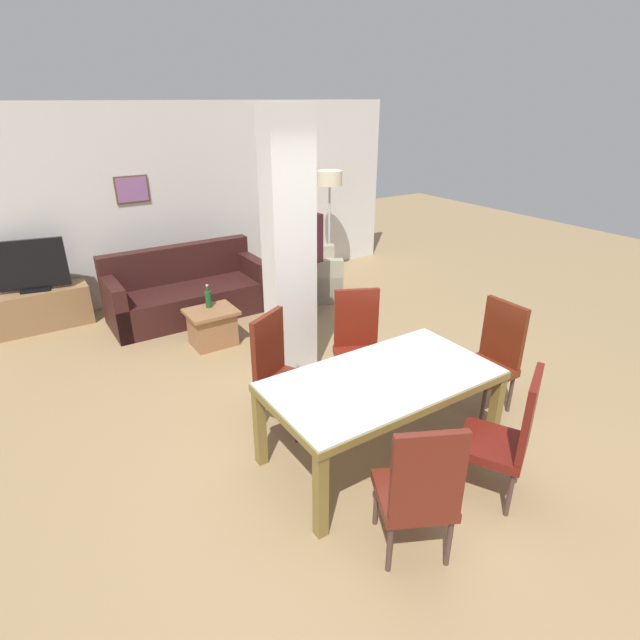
% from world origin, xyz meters
% --- Properties ---
extents(ground_plane, '(18.00, 18.00, 0.00)m').
position_xyz_m(ground_plane, '(0.00, 0.00, 0.00)').
color(ground_plane, '#9A7D53').
extents(back_wall, '(7.20, 0.09, 2.70)m').
position_xyz_m(back_wall, '(-0.00, 4.59, 1.35)').
color(back_wall, silver).
rests_on(back_wall, ground_plane).
extents(divider_pillar, '(0.47, 0.29, 2.70)m').
position_xyz_m(divider_pillar, '(0.11, 1.63, 1.35)').
color(divider_pillar, silver).
rests_on(divider_pillar, ground_plane).
extents(dining_table, '(1.84, 0.98, 0.74)m').
position_xyz_m(dining_table, '(0.00, 0.00, 0.60)').
color(dining_table, olive).
rests_on(dining_table, ground_plane).
extents(dining_chair_near_right, '(0.62, 0.62, 1.05)m').
position_xyz_m(dining_chair_near_right, '(0.46, -0.85, 0.55)').
color(dining_chair_near_right, '#5D1610').
rests_on(dining_chair_near_right, ground_plane).
extents(dining_chair_far_right, '(0.62, 0.62, 1.05)m').
position_xyz_m(dining_chair_far_right, '(0.45, 0.91, 0.55)').
color(dining_chair_far_right, maroon).
rests_on(dining_chair_far_right, ground_plane).
extents(dining_chair_head_right, '(0.46, 0.46, 1.05)m').
position_xyz_m(dining_chair_head_right, '(1.33, 0.00, 0.55)').
color(dining_chair_head_right, '#5D200F').
rests_on(dining_chair_head_right, ground_plane).
extents(dining_chair_far_left, '(0.62, 0.62, 1.05)m').
position_xyz_m(dining_chair_far_left, '(-0.46, 0.85, 0.55)').
color(dining_chair_far_left, '#5D1E10').
rests_on(dining_chair_far_left, ground_plane).
extents(dining_chair_near_left, '(0.62, 0.62, 1.05)m').
position_xyz_m(dining_chair_near_left, '(-0.45, -0.91, 0.55)').
color(dining_chair_near_left, '#5D1E14').
rests_on(dining_chair_near_left, ground_plane).
extents(sofa, '(2.04, 0.86, 0.91)m').
position_xyz_m(sofa, '(-0.32, 3.70, 0.31)').
color(sofa, '#341715').
rests_on(sofa, ground_plane).
extents(armchair, '(1.15, 1.18, 0.85)m').
position_xyz_m(armchair, '(1.45, 3.47, 0.30)').
color(armchair, '#A39C86').
rests_on(armchair, ground_plane).
extents(coffee_table, '(0.57, 0.47, 0.44)m').
position_xyz_m(coffee_table, '(-0.38, 2.67, 0.23)').
color(coffee_table, '#95643E').
rests_on(coffee_table, ground_plane).
extents(bottle, '(0.07, 0.07, 0.28)m').
position_xyz_m(bottle, '(-0.36, 2.78, 0.55)').
color(bottle, '#194C23').
rests_on(bottle, coffee_table).
extents(tv_stand, '(1.16, 0.40, 0.52)m').
position_xyz_m(tv_stand, '(-2.03, 4.31, 0.26)').
color(tv_stand, olive).
rests_on(tv_stand, ground_plane).
extents(tv_screen, '(0.83, 0.26, 0.65)m').
position_xyz_m(tv_screen, '(-2.03, 4.31, 0.83)').
color(tv_screen, black).
rests_on(tv_screen, tv_stand).
extents(floor_lamp, '(0.39, 0.39, 1.70)m').
position_xyz_m(floor_lamp, '(2.21, 4.01, 1.45)').
color(floor_lamp, '#B7B7BC').
rests_on(floor_lamp, ground_plane).
extents(standing_person, '(0.25, 0.40, 1.61)m').
position_xyz_m(standing_person, '(1.06, 2.81, 0.93)').
color(standing_person, '#454765').
rests_on(standing_person, ground_plane).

